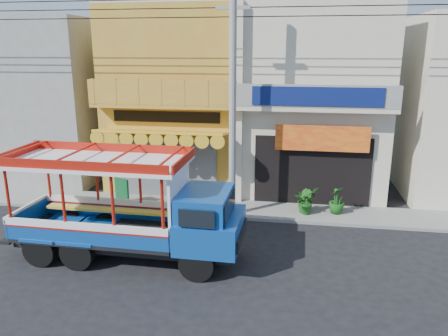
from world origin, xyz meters
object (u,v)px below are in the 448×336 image
(potted_plant_a, at_px, (305,200))
(potted_plant_c, at_px, (337,200))
(utility_pole, at_px, (237,84))
(potted_plant_b, at_px, (306,202))
(green_sign, at_px, (122,193))
(songthaew_truck, at_px, (142,210))

(potted_plant_a, relative_size, potted_plant_c, 0.92)
(potted_plant_a, bearing_deg, utility_pole, 137.02)
(potted_plant_a, relative_size, potted_plant_b, 1.04)
(utility_pole, xyz_separation_m, potted_plant_b, (2.63, 0.49, -4.43))
(utility_pole, distance_m, green_sign, 6.50)
(utility_pole, relative_size, songthaew_truck, 3.89)
(potted_plant_a, xyz_separation_m, potted_plant_b, (0.01, -0.17, -0.02))
(utility_pole, distance_m, potted_plant_b, 5.18)
(songthaew_truck, height_order, potted_plant_c, songthaew_truck)
(green_sign, bearing_deg, potted_plant_c, 2.49)
(utility_pole, bearing_deg, potted_plant_a, 14.16)
(utility_pole, relative_size, potted_plant_a, 28.26)
(potted_plant_a, xyz_separation_m, potted_plant_c, (1.19, 0.08, 0.04))
(utility_pole, height_order, potted_plant_b, utility_pole)
(potted_plant_a, height_order, potted_plant_b, potted_plant_a)
(utility_pole, distance_m, potted_plant_c, 5.85)
(green_sign, bearing_deg, potted_plant_b, 0.98)
(songthaew_truck, xyz_separation_m, potted_plant_c, (6.13, 4.62, -0.95))
(green_sign, height_order, potted_plant_c, green_sign)
(songthaew_truck, relative_size, potted_plant_a, 7.27)
(utility_pole, bearing_deg, potted_plant_c, 10.97)
(potted_plant_c, bearing_deg, utility_pole, -45.91)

